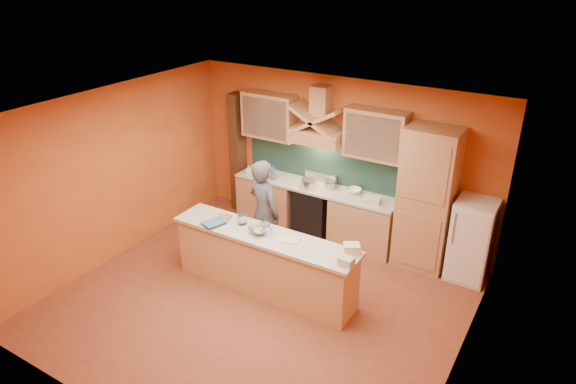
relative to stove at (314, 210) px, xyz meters
The scene contains 36 objects.
floor 2.27m from the stove, 82.23° to the right, with size 5.50×5.00×0.01m, color brown.
ceiling 3.23m from the stove, 82.23° to the right, with size 5.50×5.00×0.01m, color white.
wall_back 1.04m from the stove, 45.00° to the left, with size 5.50×0.02×2.80m, color #C65C26.
wall_front 4.80m from the stove, 86.35° to the right, with size 5.50×0.02×2.80m, color #C65C26.
wall_left 3.43m from the stove, 138.08° to the right, with size 0.02×5.00×2.80m, color #C65C26.
wall_right 3.88m from the stove, 35.80° to the right, with size 0.02×5.00×2.80m, color #C65C26.
base_cabinet_left 0.95m from the stove, behind, with size 1.10×0.60×0.86m, color tan.
base_cabinet_right 0.95m from the stove, ahead, with size 1.10×0.60×0.86m, color tan.
counter_top 0.45m from the stove, behind, with size 3.00×0.62×0.04m, color beige.
stove is the anchor object (origin of this frame).
backsplash 0.85m from the stove, 90.00° to the left, with size 3.00×0.03×0.70m, color #16312B.
range_hood 1.37m from the stove, 90.00° to the left, with size 0.92×0.50×0.24m, color tan.
hood_chimney 1.96m from the stove, 90.00° to the left, with size 0.30×0.30×0.50m, color tan.
upper_cabinet_left 1.85m from the stove, behind, with size 1.00×0.35×0.80m, color tan.
upper_cabinet_right 1.85m from the stove, ahead, with size 1.00×0.35×0.80m, color tan.
pantry_column 2.07m from the stove, ahead, with size 0.80×0.60×2.30m, color tan.
fridge 2.71m from the stove, ahead, with size 0.58×0.60×1.30m, color white.
trim_column_left 1.89m from the stove, behind, with size 0.20×0.30×2.30m, color #472816.
island_body 1.91m from the stove, 83.99° to the right, with size 2.80×0.55×0.88m, color #DEAC71.
island_top 1.97m from the stove, 83.99° to the right, with size 2.90×0.62×0.05m, color beige.
person 1.31m from the stove, 102.00° to the right, with size 0.64×0.42×1.75m, color #4C4C51.
pot_large 0.54m from the stove, 124.43° to the right, with size 0.26×0.26×0.15m, color silver.
pot_small 0.57m from the stove, 17.03° to the left, with size 0.20×0.20×0.13m, color #B0AFB6.
soap_bottle_a 1.42m from the stove, behind, with size 0.07×0.08×0.17m, color silver.
soap_bottle_b 0.99m from the stove, 169.75° to the right, with size 0.10×0.10×0.27m, color teal.
bowl_back 0.87m from the stove, ahead, with size 0.24×0.24×0.08m, color white.
dish_rack 1.22m from the stove, ahead, with size 0.26×0.21×0.09m, color silver.
book_lower 2.06m from the stove, 110.05° to the right, with size 0.21×0.28×0.03m, color #A14B39.
book_upper 2.19m from the stove, 109.41° to the right, with size 0.24×0.33×0.03m, color #416890.
jar_large 1.91m from the stove, 97.72° to the right, with size 0.13×0.13×0.15m, color white.
jar_small 1.95m from the stove, 84.19° to the right, with size 0.13×0.13×0.16m, color white.
kitchen_scale 1.97m from the stove, 83.31° to the right, with size 0.13×0.13×0.11m, color white.
mixing_bowl 1.97m from the stove, 86.13° to the right, with size 0.31×0.31×0.08m, color silver.
cloth 2.02m from the stove, 71.46° to the right, with size 0.25×0.18×0.02m, color beige.
grocery_bag_a 2.35m from the stove, 49.23° to the right, with size 0.21×0.17×0.14m, color #EBE7C1.
grocery_bag_b 2.61m from the stove, 52.59° to the right, with size 0.19×0.15×0.12m, color beige.
Camera 1 is at (3.50, -4.99, 4.58)m, focal length 32.00 mm.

